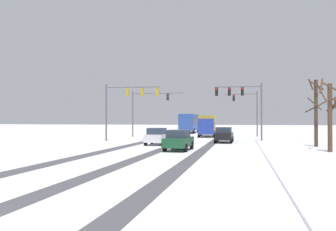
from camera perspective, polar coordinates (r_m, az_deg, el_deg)
name	(u,v)px	position (r m, az deg, el deg)	size (l,w,h in m)	color
wheel_track_left_lane	(97,153)	(26.52, -11.34, -5.90)	(1.19, 39.57, 0.01)	#4C4C51
wheel_track_right_lane	(150,154)	(25.22, -2.97, -6.19)	(0.99, 39.57, 0.01)	#4C4C51
wheel_track_center	(197,155)	(24.58, 4.66, -6.33)	(0.91, 39.57, 0.01)	#4C4C51
sidewalk_kerb_right	(301,159)	(22.85, 20.64, -6.59)	(4.00, 39.57, 0.12)	white
traffic_signal_near_right	(242,99)	(40.30, 11.86, 2.68)	(5.26, 0.38, 6.50)	#56565B
traffic_signal_near_left	(128,99)	(40.54, -6.51, 2.70)	(6.34, 0.66, 6.50)	#56565B
traffic_signal_far_left	(147,105)	(50.05, -3.40, 1.73)	(7.39, 0.38, 6.50)	#56565B
traffic_signal_far_right	(248,106)	(52.26, 12.77, 1.47)	(4.80, 0.40, 6.50)	#56565B
car_black_lead	(224,135)	(37.86, 9.00, -3.09)	(1.92, 4.15, 1.62)	black
car_white_second	(157,136)	(34.23, -1.79, -3.36)	(1.89, 4.13, 1.62)	silver
car_dark_green_third	(179,140)	(27.99, 1.72, -3.97)	(1.96, 4.17, 1.62)	#194C2D
bus_oncoming	(190,122)	(64.80, 3.48, -1.03)	(2.86, 11.06, 3.38)	#284793
box_truck_delivery	(207,125)	(50.83, 6.31, -1.54)	(2.57, 7.49, 3.02)	#233899
bare_tree_sidewalk_mid	(330,113)	(29.25, 24.65, 0.31)	(2.01, 1.84, 5.62)	#4C3828
bare_tree_sidewalk_far	(316,110)	(34.47, 22.69, 0.81)	(1.82, 1.98, 6.10)	#423023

